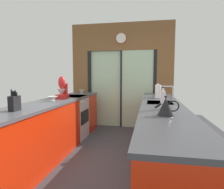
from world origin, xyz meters
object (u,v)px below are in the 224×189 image
(mixing_bowl_far, at_px, (82,92))
(stand_mixer, at_px, (62,90))
(paper_towel_roll, at_px, (158,91))
(oven_range, at_px, (72,117))
(mixing_bowl_mid, at_px, (53,98))
(soap_bottle_near, at_px, (163,100))
(kettle, at_px, (166,107))
(soap_bottle_far, at_px, (158,91))
(knife_block, at_px, (14,103))

(mixing_bowl_far, height_order, stand_mixer, stand_mixer)
(paper_towel_roll, bearing_deg, oven_range, 178.68)
(mixing_bowl_far, bearing_deg, mixing_bowl_mid, -90.00)
(mixing_bowl_mid, xyz_separation_m, soap_bottle_near, (1.78, -0.50, 0.08))
(oven_range, bearing_deg, kettle, -44.38)
(soap_bottle_near, height_order, soap_bottle_far, same)
(stand_mixer, height_order, soap_bottle_far, stand_mixer)
(soap_bottle_far, bearing_deg, mixing_bowl_mid, -150.91)
(oven_range, relative_size, kettle, 3.54)
(mixing_bowl_far, relative_size, soap_bottle_near, 0.55)
(kettle, relative_size, paper_towel_roll, 0.92)
(mixing_bowl_mid, relative_size, paper_towel_roll, 0.59)
(mixing_bowl_mid, relative_size, mixing_bowl_far, 1.08)
(mixing_bowl_mid, xyz_separation_m, kettle, (1.78, -0.90, 0.05))
(oven_range, bearing_deg, soap_bottle_near, -37.16)
(mixing_bowl_far, xyz_separation_m, kettle, (1.78, -2.36, 0.05))
(oven_range, height_order, stand_mixer, stand_mixer)
(mixing_bowl_mid, bearing_deg, oven_range, 91.22)
(oven_range, height_order, mixing_bowl_far, mixing_bowl_far)
(mixing_bowl_far, bearing_deg, oven_range, -91.78)
(mixing_bowl_far, height_order, soap_bottle_near, soap_bottle_near)
(oven_range, distance_m, soap_bottle_far, 1.90)
(stand_mixer, relative_size, paper_towel_roll, 1.48)
(mixing_bowl_mid, distance_m, stand_mixer, 0.39)
(mixing_bowl_mid, relative_size, knife_block, 0.64)
(mixing_bowl_far, relative_size, soap_bottle_far, 0.54)
(soap_bottle_near, relative_size, soap_bottle_far, 1.00)
(stand_mixer, bearing_deg, paper_towel_roll, 14.19)
(kettle, bearing_deg, knife_block, -178.23)
(kettle, height_order, soap_bottle_far, soap_bottle_far)
(mixing_bowl_far, relative_size, paper_towel_roll, 0.55)
(mixing_bowl_far, xyz_separation_m, soap_bottle_far, (1.78, -0.47, 0.08))
(stand_mixer, height_order, paper_towel_roll, stand_mixer)
(mixing_bowl_far, xyz_separation_m, paper_towel_roll, (1.78, -0.63, 0.08))
(knife_block, height_order, kettle, knife_block)
(mixing_bowl_mid, distance_m, soap_bottle_near, 1.85)
(oven_range, relative_size, stand_mixer, 2.19)
(knife_block, bearing_deg, mixing_bowl_far, 90.00)
(knife_block, relative_size, paper_towel_roll, 0.93)
(mixing_bowl_mid, xyz_separation_m, soap_bottle_far, (1.78, 0.99, 0.08))
(mixing_bowl_mid, xyz_separation_m, knife_block, (-0.00, -0.95, 0.05))
(mixing_bowl_mid, height_order, knife_block, knife_block)
(soap_bottle_far, distance_m, paper_towel_roll, 0.17)
(kettle, distance_m, soap_bottle_near, 0.40)
(soap_bottle_near, relative_size, paper_towel_roll, 1.01)
(mixing_bowl_far, xyz_separation_m, knife_block, (-0.00, -2.41, 0.05))
(soap_bottle_near, bearing_deg, soap_bottle_far, 90.00)
(mixing_bowl_far, xyz_separation_m, soap_bottle_near, (1.78, -1.96, 0.08))
(kettle, bearing_deg, mixing_bowl_far, 127.11)
(soap_bottle_near, bearing_deg, mixing_bowl_mid, 164.28)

